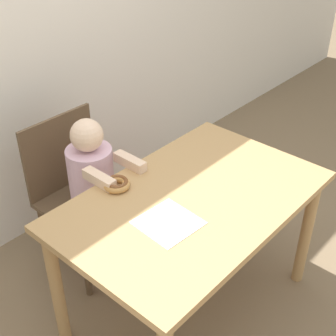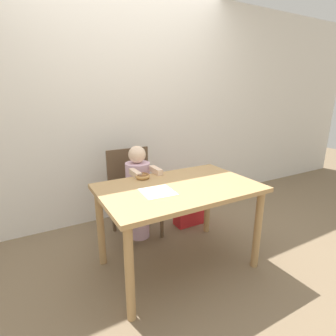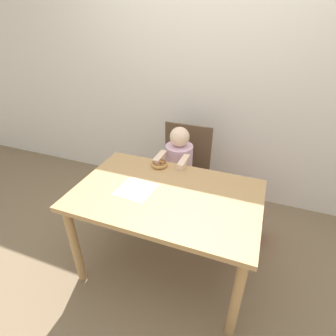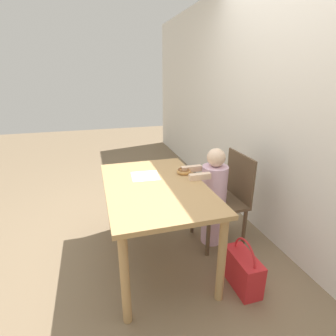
% 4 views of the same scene
% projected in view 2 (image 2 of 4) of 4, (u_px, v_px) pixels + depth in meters
% --- Properties ---
extents(ground_plane, '(12.00, 12.00, 0.00)m').
position_uv_depth(ground_plane, '(178.00, 264.00, 2.26)').
color(ground_plane, '#7A664C').
extents(wall_back, '(8.00, 0.05, 2.50)m').
position_uv_depth(wall_back, '(124.00, 108.00, 2.89)').
color(wall_back, silver).
rests_on(wall_back, ground_plane).
extents(dining_table, '(1.23, 0.79, 0.72)m').
position_uv_depth(dining_table, '(179.00, 197.00, 2.08)').
color(dining_table, tan).
rests_on(dining_table, ground_plane).
extents(chair, '(0.45, 0.43, 0.87)m').
position_uv_depth(chair, '(134.00, 191.00, 2.67)').
color(chair, brown).
rests_on(chair, ground_plane).
extents(child_figure, '(0.25, 0.40, 0.94)m').
position_uv_depth(child_figure, '(139.00, 193.00, 2.56)').
color(child_figure, silver).
rests_on(child_figure, ground_plane).
extents(donut, '(0.12, 0.12, 0.04)m').
position_uv_depth(donut, '(143.00, 176.00, 2.22)').
color(donut, tan).
rests_on(donut, dining_table).
extents(napkin, '(0.25, 0.25, 0.00)m').
position_uv_depth(napkin, '(158.00, 192.00, 1.93)').
color(napkin, white).
rests_on(napkin, dining_table).
extents(handbag, '(0.35, 0.16, 0.41)m').
position_uv_depth(handbag, '(190.00, 211.00, 2.92)').
color(handbag, red).
rests_on(handbag, ground_plane).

